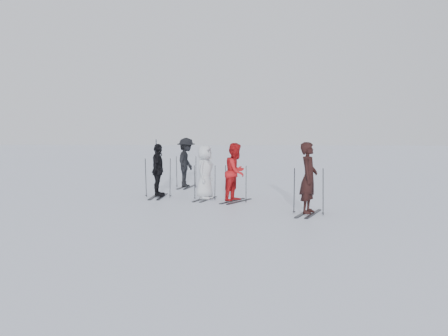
% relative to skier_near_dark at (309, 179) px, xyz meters
% --- Properties ---
extents(ground, '(120.00, 120.00, 0.00)m').
position_rel_skier_near_dark_xyz_m(ground, '(-2.43, 2.02, -0.94)').
color(ground, silver).
rests_on(ground, ground).
extents(skier_near_dark, '(0.63, 0.79, 1.87)m').
position_rel_skier_near_dark_xyz_m(skier_near_dark, '(0.00, 0.00, 0.00)').
color(skier_near_dark, black).
rests_on(skier_near_dark, ground).
extents(skier_red, '(0.99, 1.08, 1.79)m').
position_rel_skier_near_dark_xyz_m(skier_red, '(-2.02, 2.42, -0.04)').
color(skier_red, '#B51417').
rests_on(skier_red, ground).
extents(skier_grey, '(0.73, 0.94, 1.71)m').
position_rel_skier_near_dark_xyz_m(skier_grey, '(-3.03, 2.87, -0.08)').
color(skier_grey, silver).
rests_on(skier_grey, ground).
extents(skier_uphill_left, '(0.43, 1.02, 1.73)m').
position_rel_skier_near_dark_xyz_m(skier_uphill_left, '(-4.64, 3.43, -0.07)').
color(skier_uphill_left, black).
rests_on(skier_uphill_left, ground).
extents(skier_uphill_far, '(0.84, 1.29, 1.88)m').
position_rel_skier_near_dark_xyz_m(skier_uphill_far, '(-4.10, 6.53, 0.00)').
color(skier_uphill_far, black).
rests_on(skier_uphill_far, ground).
extents(skis_near_dark, '(1.93, 1.40, 1.26)m').
position_rel_skier_near_dark_xyz_m(skis_near_dark, '(0.00, 0.00, -0.31)').
color(skis_near_dark, black).
rests_on(skis_near_dark, ground).
extents(skis_red, '(1.80, 1.45, 1.16)m').
position_rel_skier_near_dark_xyz_m(skis_red, '(-2.02, 2.42, -0.36)').
color(skis_red, black).
rests_on(skis_red, ground).
extents(skis_grey, '(1.69, 1.16, 1.13)m').
position_rel_skier_near_dark_xyz_m(skis_grey, '(-3.03, 2.87, -0.37)').
color(skis_grey, black).
rests_on(skis_grey, ground).
extents(skis_uphill_left, '(1.82, 0.98, 1.32)m').
position_rel_skier_near_dark_xyz_m(skis_uphill_left, '(-4.64, 3.43, -0.28)').
color(skis_uphill_left, black).
rests_on(skis_uphill_left, ground).
extents(skis_uphill_far, '(1.80, 1.10, 1.24)m').
position_rel_skier_near_dark_xyz_m(skis_uphill_far, '(-4.10, 6.53, -0.32)').
color(skis_uphill_far, black).
rests_on(skis_uphill_far, ground).
extents(piste_marker, '(0.05, 0.05, 1.78)m').
position_rel_skier_near_dark_xyz_m(piste_marker, '(-5.87, 9.78, -0.04)').
color(piste_marker, black).
rests_on(piste_marker, ground).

